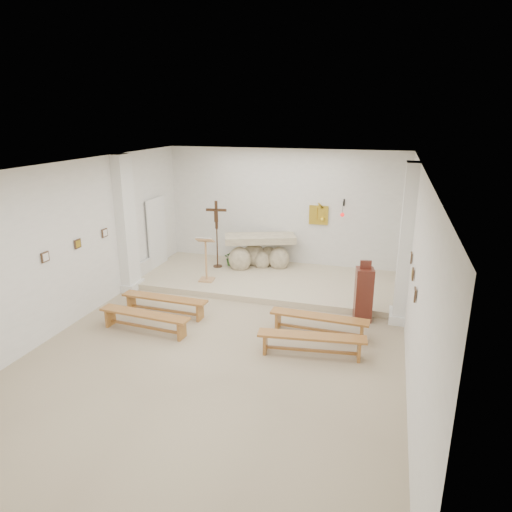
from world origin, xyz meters
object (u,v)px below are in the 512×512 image
(crucifix_stand, at_px, (217,229))
(bench_right_front, at_px, (319,320))
(altar, at_px, (259,253))
(donation_pedestal, at_px, (364,294))
(bench_left_second, at_px, (145,318))
(bench_left_front, at_px, (165,301))
(bench_right_second, at_px, (312,340))
(lectern, at_px, (206,259))

(crucifix_stand, height_order, bench_right_front, crucifix_stand)
(altar, distance_m, donation_pedestal, 4.03)
(crucifix_stand, bearing_deg, altar, 9.59)
(donation_pedestal, distance_m, bench_left_second, 4.77)
(bench_left_front, xyz_separation_m, bench_left_second, (-0.00, -0.90, 0.00))
(bench_left_front, relative_size, bench_left_second, 1.00)
(bench_right_front, bearing_deg, bench_right_second, -87.69)
(lectern, distance_m, bench_left_second, 2.93)
(bench_left_front, bearing_deg, bench_right_second, -12.46)
(altar, relative_size, donation_pedestal, 1.54)
(bench_left_front, relative_size, bench_right_second, 0.99)
(altar, bearing_deg, donation_pedestal, -59.58)
(crucifix_stand, distance_m, bench_left_front, 3.30)
(bench_right_front, relative_size, bench_right_second, 0.99)
(lectern, relative_size, bench_left_second, 0.60)
(altar, distance_m, bench_left_second, 4.61)
(bench_left_second, bearing_deg, donation_pedestal, 27.97)
(altar, xyz_separation_m, lectern, (-1.02, -1.55, 0.21))
(bench_right_second, bearing_deg, bench_left_front, 158.45)
(bench_right_second, bearing_deg, lectern, 131.83)
(donation_pedestal, height_order, bench_right_second, donation_pedestal)
(altar, bearing_deg, bench_left_second, -126.10)
(bench_right_front, bearing_deg, bench_left_second, -163.38)
(bench_left_second, bearing_deg, altar, 78.89)
(bench_left_second, distance_m, bench_right_second, 3.55)
(crucifix_stand, bearing_deg, lectern, -91.74)
(bench_right_front, bearing_deg, crucifix_stand, 139.96)
(lectern, bearing_deg, bench_left_front, -103.28)
(bench_right_front, height_order, bench_right_second, same)
(bench_left_front, bearing_deg, bench_right_front, 1.86)
(bench_left_second, bearing_deg, bench_right_front, 18.67)
(altar, distance_m, bench_right_front, 4.23)
(donation_pedestal, relative_size, bench_right_second, 0.67)
(altar, xyz_separation_m, bench_left_front, (-1.23, -3.54, -0.22))
(altar, distance_m, bench_right_second, 5.01)
(bench_left_second, xyz_separation_m, bench_right_second, (3.55, -0.00, 0.00))
(donation_pedestal, distance_m, bench_right_front, 1.33)
(crucifix_stand, bearing_deg, bench_right_second, -57.79)
(crucifix_stand, relative_size, bench_left_front, 0.95)
(lectern, xyz_separation_m, bench_right_second, (3.34, -2.89, -0.44))
(bench_left_front, bearing_deg, bench_left_second, -88.14)
(altar, relative_size, lectern, 1.74)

